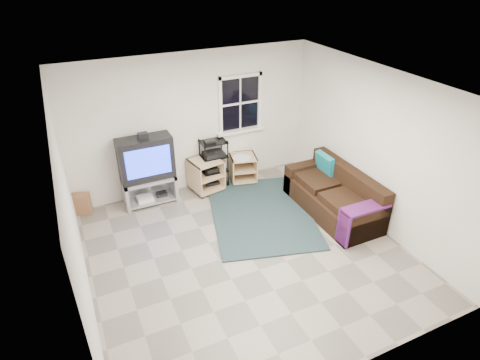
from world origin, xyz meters
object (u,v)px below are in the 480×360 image
side_table_right (243,166)px  sofa (334,197)px  av_rack (214,166)px  side_table_left (205,173)px  tv_unit (147,165)px

side_table_right → sofa: size_ratio=0.31×
side_table_right → sofa: 1.97m
av_rack → side_table_left: 0.24m
tv_unit → av_rack: tv_unit is taller
tv_unit → side_table_left: size_ratio=2.14×
av_rack → sofa: av_rack is taller
tv_unit → av_rack: bearing=2.6°
side_table_left → side_table_right: 0.81m
tv_unit → side_table_right: size_ratio=2.31×
tv_unit → side_table_left: (1.08, 0.01, -0.41)m
av_rack → side_table_left: bearing=-166.3°
side_table_right → av_rack: bearing=175.8°
side_table_left → sofa: bearing=-43.6°
side_table_left → sofa: size_ratio=0.34×
av_rack → side_table_right: av_rack is taller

